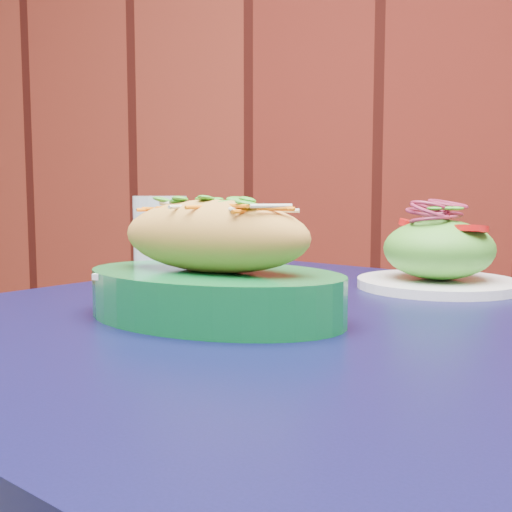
# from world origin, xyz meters

# --- Properties ---
(brick_wall) EXTENTS (4.90, 0.04, 2.80)m
(brick_wall) POSITION_xyz_m (0.00, 2.97, 1.40)
(brick_wall) COLOR #54150F
(brick_wall) RESTS_ON ground
(cafe_table) EXTENTS (1.05, 1.05, 0.75)m
(cafe_table) POSITION_xyz_m (0.46, 1.69, 0.66)
(cafe_table) COLOR black
(cafe_table) RESTS_ON ground
(banh_mi_basket) EXTENTS (0.32, 0.24, 0.13)m
(banh_mi_basket) POSITION_xyz_m (0.36, 1.65, 0.80)
(banh_mi_basket) COLOR #0C612B
(banh_mi_basket) RESTS_ON cafe_table
(salad_plate) EXTENTS (0.21, 0.21, 0.12)m
(salad_plate) POSITION_xyz_m (0.58, 1.92, 0.79)
(salad_plate) COLOR white
(salad_plate) RESTS_ON cafe_table
(water_glass) EXTENTS (0.07, 0.07, 0.12)m
(water_glass) POSITION_xyz_m (0.20, 1.87, 0.81)
(water_glass) COLOR silver
(water_glass) RESTS_ON cafe_table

